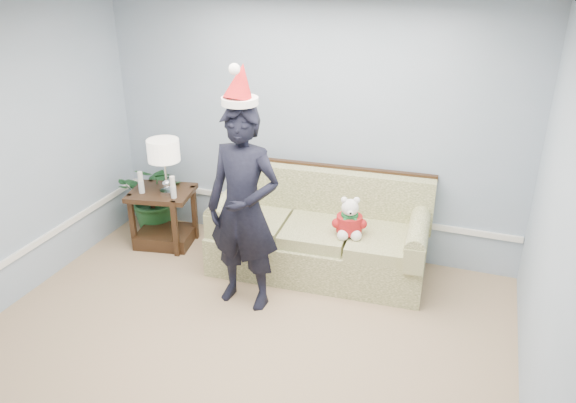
# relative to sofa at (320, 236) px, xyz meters

# --- Properties ---
(room_shell) EXTENTS (4.54, 5.04, 2.74)m
(room_shell) POSITION_rel_sofa_xyz_m (-0.28, -2.05, 0.99)
(room_shell) COLOR tan
(room_shell) RESTS_ON ground
(wainscot_trim) EXTENTS (4.49, 4.99, 0.06)m
(wainscot_trim) POSITION_rel_sofa_xyz_m (-1.46, -0.87, 0.09)
(wainscot_trim) COLOR white
(wainscot_trim) RESTS_ON room_shell
(sofa) EXTENTS (2.22, 1.06, 1.02)m
(sofa) POSITION_rel_sofa_xyz_m (0.00, 0.00, 0.00)
(sofa) COLOR #56602D
(sofa) RESTS_ON room_shell
(side_table) EXTENTS (0.76, 0.67, 0.65)m
(side_table) POSITION_rel_sofa_xyz_m (-1.80, -0.09, -0.11)
(side_table) COLOR #342013
(side_table) RESTS_ON room_shell
(table_lamp) EXTENTS (0.34, 0.34, 0.60)m
(table_lamp) POSITION_rel_sofa_xyz_m (-1.70, -0.12, 0.75)
(table_lamp) COLOR silver
(table_lamp) RESTS_ON side_table
(candle_pair) EXTENTS (0.46, 0.06, 0.24)m
(candle_pair) POSITION_rel_sofa_xyz_m (-1.76, -0.21, 0.40)
(candle_pair) COLOR silver
(candle_pair) RESTS_ON side_table
(houseplant) EXTENTS (0.82, 0.73, 0.85)m
(houseplant) POSITION_rel_sofa_xyz_m (-2.05, 0.18, 0.07)
(houseplant) COLOR #245D2E
(houseplant) RESTS_ON room_shell
(man) EXTENTS (0.73, 0.51, 1.92)m
(man) POSITION_rel_sofa_xyz_m (-0.47, -0.83, 0.60)
(man) COLOR black
(man) RESTS_ON room_shell
(santa_hat) EXTENTS (0.36, 0.39, 0.36)m
(santa_hat) POSITION_rel_sofa_xyz_m (-0.47, -0.81, 1.70)
(santa_hat) COLOR white
(santa_hat) RESTS_ON man
(teddy_bear) EXTENTS (0.31, 0.32, 0.41)m
(teddy_bear) POSITION_rel_sofa_xyz_m (0.35, -0.20, 0.32)
(teddy_bear) COLOR white
(teddy_bear) RESTS_ON sofa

